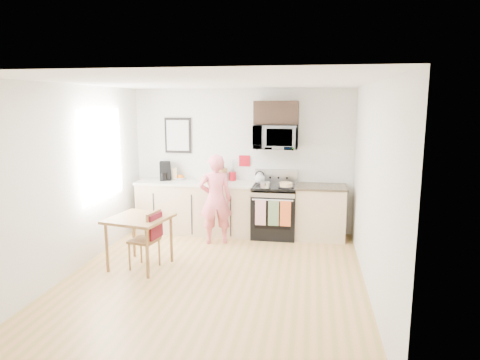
% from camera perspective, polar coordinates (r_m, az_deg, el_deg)
% --- Properties ---
extents(floor, '(4.60, 4.60, 0.00)m').
position_cam_1_polar(floor, '(5.98, -3.40, -12.87)').
color(floor, '#A78641').
rests_on(floor, ground).
extents(back_wall, '(4.00, 0.04, 2.60)m').
position_cam_1_polar(back_wall, '(7.82, 0.27, 2.58)').
color(back_wall, beige).
rests_on(back_wall, floor).
extents(front_wall, '(4.00, 0.04, 2.60)m').
position_cam_1_polar(front_wall, '(3.46, -12.24, -7.58)').
color(front_wall, beige).
rests_on(front_wall, floor).
extents(left_wall, '(0.04, 4.60, 2.60)m').
position_cam_1_polar(left_wall, '(6.35, -21.41, 0.07)').
color(left_wall, beige).
rests_on(left_wall, floor).
extents(right_wall, '(0.04, 4.60, 2.60)m').
position_cam_1_polar(right_wall, '(5.50, 17.20, -1.16)').
color(right_wall, beige).
rests_on(right_wall, floor).
extents(ceiling, '(4.00, 4.60, 0.04)m').
position_cam_1_polar(ceiling, '(5.50, -3.69, 12.89)').
color(ceiling, white).
rests_on(ceiling, back_wall).
extents(window, '(0.06, 1.40, 1.50)m').
position_cam_1_polar(window, '(6.99, -17.94, 3.22)').
color(window, white).
rests_on(window, left_wall).
extents(cabinet_left, '(2.10, 0.60, 0.90)m').
position_cam_1_polar(cabinet_left, '(7.86, -5.87, -3.74)').
color(cabinet_left, tan).
rests_on(cabinet_left, floor).
extents(countertop_left, '(2.14, 0.64, 0.04)m').
position_cam_1_polar(countertop_left, '(7.76, -5.93, -0.37)').
color(countertop_left, silver).
rests_on(countertop_left, cabinet_left).
extents(cabinet_right, '(0.84, 0.60, 0.90)m').
position_cam_1_polar(cabinet_right, '(7.59, 10.63, -4.37)').
color(cabinet_right, tan).
rests_on(cabinet_right, floor).
extents(countertop_right, '(0.88, 0.64, 0.04)m').
position_cam_1_polar(countertop_right, '(7.49, 10.75, -0.89)').
color(countertop_right, black).
rests_on(countertop_right, cabinet_right).
extents(range, '(0.76, 0.70, 1.16)m').
position_cam_1_polar(range, '(7.60, 4.57, -4.32)').
color(range, black).
rests_on(range, floor).
extents(microwave, '(0.76, 0.51, 0.42)m').
position_cam_1_polar(microwave, '(7.48, 4.79, 5.74)').
color(microwave, '#AEAEB2').
rests_on(microwave, back_wall).
extents(upper_cabinet, '(0.76, 0.35, 0.40)m').
position_cam_1_polar(upper_cabinet, '(7.50, 4.87, 8.96)').
color(upper_cabinet, black).
rests_on(upper_cabinet, back_wall).
extents(wall_art, '(0.50, 0.04, 0.65)m').
position_cam_1_polar(wall_art, '(8.03, -8.28, 5.91)').
color(wall_art, black).
rests_on(wall_art, back_wall).
extents(wall_trivet, '(0.20, 0.02, 0.20)m').
position_cam_1_polar(wall_trivet, '(7.80, 0.61, 2.56)').
color(wall_trivet, '#AA0E1B').
rests_on(wall_trivet, back_wall).
extents(person, '(0.64, 0.52, 1.51)m').
position_cam_1_polar(person, '(7.16, -3.26, -2.58)').
color(person, '#E33E5F').
rests_on(person, floor).
extents(dining_table, '(0.81, 0.81, 0.74)m').
position_cam_1_polar(dining_table, '(6.29, -13.30, -5.60)').
color(dining_table, brown).
rests_on(dining_table, floor).
extents(chair, '(0.45, 0.41, 0.85)m').
position_cam_1_polar(chair, '(6.20, -11.76, -6.82)').
color(chair, brown).
rests_on(chair, floor).
extents(knife_block, '(0.18, 0.19, 0.24)m').
position_cam_1_polar(knife_block, '(7.79, -2.36, 0.77)').
color(knife_block, brown).
rests_on(knife_block, countertop_left).
extents(utensil_crock, '(0.13, 0.13, 0.39)m').
position_cam_1_polar(utensil_crock, '(7.80, -1.01, 1.04)').
color(utensil_crock, '#AA0E1B').
rests_on(utensil_crock, countertop_left).
extents(fruit_bowl, '(0.25, 0.25, 0.09)m').
position_cam_1_polar(fruit_bowl, '(7.96, -8.08, 0.27)').
color(fruit_bowl, silver).
rests_on(fruit_bowl, countertop_left).
extents(milk_carton, '(0.11, 0.11, 0.22)m').
position_cam_1_polar(milk_carton, '(7.99, -8.73, 0.81)').
color(milk_carton, tan).
rests_on(milk_carton, countertop_left).
extents(coffee_maker, '(0.25, 0.31, 0.34)m').
position_cam_1_polar(coffee_maker, '(7.99, -9.97, 1.13)').
color(coffee_maker, black).
rests_on(coffee_maker, countertop_left).
extents(bread_bag, '(0.36, 0.22, 0.12)m').
position_cam_1_polar(bread_bag, '(7.50, -3.99, -0.08)').
color(bread_bag, tan).
rests_on(bread_bag, countertop_left).
extents(cake, '(0.26, 0.26, 0.09)m').
position_cam_1_polar(cake, '(7.32, 6.17, -0.67)').
color(cake, black).
rests_on(cake, range).
extents(kettle, '(0.19, 0.19, 0.23)m').
position_cam_1_polar(kettle, '(7.60, 2.65, 0.24)').
color(kettle, silver).
rests_on(kettle, range).
extents(pot, '(0.19, 0.32, 0.09)m').
position_cam_1_polar(pot, '(7.27, 3.40, -0.65)').
color(pot, '#AEAEB2').
rests_on(pot, range).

